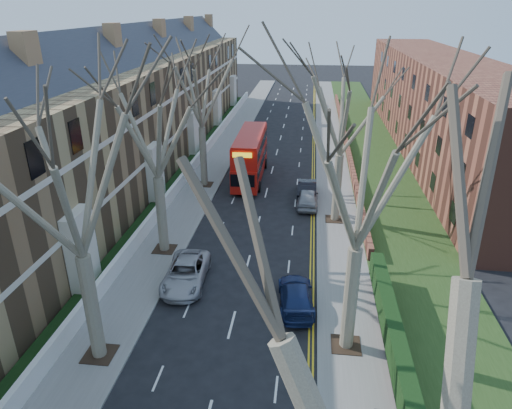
% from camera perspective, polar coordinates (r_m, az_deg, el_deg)
% --- Properties ---
extents(pavement_left, '(3.00, 102.00, 0.12)m').
position_cam_1_polar(pavement_left, '(51.74, -4.05, 6.84)').
color(pavement_left, slate).
rests_on(pavement_left, ground).
extents(pavement_right, '(3.00, 102.00, 0.12)m').
position_cam_1_polar(pavement_right, '(50.92, 9.42, 6.30)').
color(pavement_right, slate).
rests_on(pavement_right, ground).
extents(terrace_left, '(9.70, 78.00, 13.60)m').
position_cam_1_polar(terrace_left, '(45.08, -15.95, 10.67)').
color(terrace_left, brown).
rests_on(terrace_left, ground).
extents(flats_right, '(13.97, 54.00, 10.00)m').
position_cam_1_polar(flats_right, '(55.35, 21.81, 11.62)').
color(flats_right, brown).
rests_on(flats_right, ground).
extents(front_wall_left, '(0.30, 78.00, 1.00)m').
position_cam_1_polar(front_wall_left, '(44.50, -8.06, 4.59)').
color(front_wall_left, white).
rests_on(front_wall_left, ground).
extents(grass_verge_right, '(6.00, 102.00, 0.06)m').
position_cam_1_polar(grass_verge_right, '(51.31, 14.47, 6.11)').
color(grass_verge_right, '#243E16').
rests_on(grass_verge_right, ground).
extents(tree_left_mid, '(10.50, 10.50, 14.71)m').
position_cam_1_polar(tree_left_mid, '(18.92, -22.67, 5.06)').
color(tree_left_mid, '#6D604E').
rests_on(tree_left_mid, ground).
extents(tree_left_far, '(10.15, 10.15, 14.22)m').
position_cam_1_polar(tree_left_far, '(27.81, -12.86, 11.14)').
color(tree_left_far, '#6D604E').
rests_on(tree_left_far, ground).
extents(tree_left_dist, '(10.50, 10.50, 14.71)m').
position_cam_1_polar(tree_left_dist, '(39.10, -7.08, 15.51)').
color(tree_left_dist, '#6D604E').
rests_on(tree_left_dist, ground).
extents(tree_right_mid, '(10.50, 10.50, 14.71)m').
position_cam_1_polar(tree_right_mid, '(18.57, 13.45, 5.94)').
color(tree_right_mid, '#6D604E').
rests_on(tree_right_mid, ground).
extents(tree_right_far, '(10.15, 10.15, 14.22)m').
position_cam_1_polar(tree_right_far, '(32.21, 10.95, 12.96)').
color(tree_right_far, '#6D604E').
rests_on(tree_right_far, ground).
extents(double_decker_bus, '(2.67, 10.01, 4.21)m').
position_cam_1_polar(double_decker_bus, '(42.38, -0.72, 5.90)').
color(double_decker_bus, '#A8120C').
rests_on(double_decker_bus, ground).
extents(car_left_far, '(2.53, 5.07, 1.38)m').
position_cam_1_polar(car_left_far, '(27.15, -8.76, -8.47)').
color(car_left_far, '#A9A7AD').
rests_on(car_left_far, ground).
extents(car_right_near, '(2.27, 4.64, 1.30)m').
position_cam_1_polar(car_right_near, '(25.14, 5.04, -11.27)').
color(car_right_near, navy).
rests_on(car_right_near, ground).
extents(car_right_mid, '(1.72, 4.21, 1.43)m').
position_cam_1_polar(car_right_mid, '(37.07, 6.47, 0.85)').
color(car_right_mid, gray).
rests_on(car_right_mid, ground).
extents(car_right_far, '(1.60, 4.48, 1.47)m').
position_cam_1_polar(car_right_far, '(38.87, 6.40, 1.99)').
color(car_right_far, black).
rests_on(car_right_far, ground).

